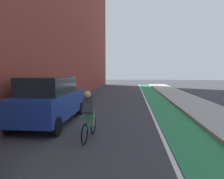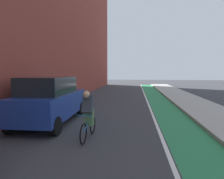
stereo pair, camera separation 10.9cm
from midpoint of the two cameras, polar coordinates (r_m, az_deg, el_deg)
The scene contains 6 objects.
ground_plane at distance 12.17m, azimuth 2.34°, elevation -5.16°, with size 86.32×86.32×0.00m, color #38383D.
bike_lane_paint at distance 14.23m, azimuth 14.37°, elevation -3.81°, with size 1.60×39.24×0.00m, color #2D8451.
lane_divider_stripe at distance 14.14m, azimuth 10.74°, elevation -3.79°, with size 0.12×39.24×0.00m, color white.
sidewalk_right at distance 14.65m, azimuth 22.73°, elevation -3.52°, with size 2.69×39.24×0.14m, color #A8A59E.
parked_suv_blue at distance 8.57m, azimuth -17.35°, elevation -2.89°, with size 1.95×4.36×1.98m.
cyclist_mid at distance 6.40m, azimuth -6.53°, elevation -7.30°, with size 0.48×1.68×1.60m.
Camera 2 is at (1.02, 3.69, 2.18)m, focal length 30.94 mm.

